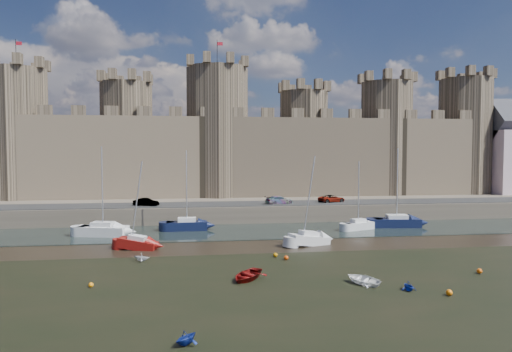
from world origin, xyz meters
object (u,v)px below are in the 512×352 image
object	(u,v)px
sailboat_3	(397,222)
car_2	(279,200)
dinghy_1	(186,338)
sailboat_5	(309,239)
car_1	(146,202)
sailboat_2	(358,225)
sailboat_1	(187,225)
car_3	(332,199)
sailboat_0	(103,230)
sailboat_4	(137,243)

from	to	relation	value
sailboat_3	car_2	bearing A→B (deg)	157.21
car_2	dinghy_1	distance (m)	45.56
car_2	sailboat_5	size ratio (longest dim) A/B	0.44
dinghy_1	car_1	bearing A→B (deg)	-37.82
sailboat_2	sailboat_3	distance (m)	6.17
car_1	sailboat_1	size ratio (longest dim) A/B	0.34
sailboat_3	sailboat_5	bearing A→B (deg)	-139.24
sailboat_1	car_1	bearing A→B (deg)	129.17
car_1	sailboat_3	size ratio (longest dim) A/B	0.34
car_1	sailboat_3	distance (m)	35.77
car_3	sailboat_1	xyz separation A→B (m)	(-22.38, -8.39, -2.27)
sailboat_1	sailboat_2	size ratio (longest dim) A/B	1.16
sailboat_0	sailboat_2	distance (m)	32.84
sailboat_0	sailboat_5	bearing A→B (deg)	-5.37
sailboat_4	dinghy_1	size ratio (longest dim) A/B	6.41
car_2	dinghy_1	bearing A→B (deg)	145.97
sailboat_2	sailboat_3	size ratio (longest dim) A/B	0.84
car_3	sailboat_5	distance (m)	21.62
sailboat_0	sailboat_2	xyz separation A→B (m)	(32.84, 0.25, -0.09)
sailboat_0	sailboat_5	xyz separation A→B (m)	(23.89, -8.42, -0.12)
sailboat_0	sailboat_4	world-z (taller)	sailboat_0
car_3	car_1	bearing A→B (deg)	74.31
car_1	dinghy_1	size ratio (longest dim) A/B	2.47
car_2	car_3	distance (m)	8.65
sailboat_4	car_1	bearing A→B (deg)	107.89
car_3	sailboat_0	xyz separation A→B (m)	(-32.56, -11.24, -2.25)
car_1	sailboat_5	xyz separation A→B (m)	(19.71, -18.44, -2.38)
car_1	sailboat_4	world-z (taller)	sailboat_4
car_2	sailboat_4	bearing A→B (deg)	116.98
sailboat_0	sailboat_2	bearing A→B (deg)	14.48
sailboat_1	sailboat_5	size ratio (longest dim) A/B	1.06
dinghy_1	sailboat_3	bearing A→B (deg)	-85.23
dinghy_1	sailboat_0	bearing A→B (deg)	-28.59
car_2	sailboat_2	size ratio (longest dim) A/B	0.48
car_2	sailboat_0	size ratio (longest dim) A/B	0.40
sailboat_1	sailboat_3	world-z (taller)	sailboat_3
car_2	car_3	xyz separation A→B (m)	(8.58, 1.12, -0.04)
car_2	sailboat_2	world-z (taller)	sailboat_2
sailboat_4	sailboat_5	distance (m)	18.76
sailboat_5	dinghy_1	bearing A→B (deg)	-136.87
car_1	car_2	size ratio (longest dim) A/B	0.84
sailboat_1	dinghy_1	distance (m)	36.24
sailboat_4	sailboat_1	bearing A→B (deg)	80.19
car_3	sailboat_2	size ratio (longest dim) A/B	0.47
sailboat_2	sailboat_5	distance (m)	12.46
sailboat_3	sailboat_0	bearing A→B (deg)	-170.62
sailboat_2	dinghy_1	world-z (taller)	sailboat_2
sailboat_1	sailboat_3	bearing A→B (deg)	-3.24
sailboat_3	sailboat_4	bearing A→B (deg)	-156.89
car_3	sailboat_4	size ratio (longest dim) A/B	0.45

